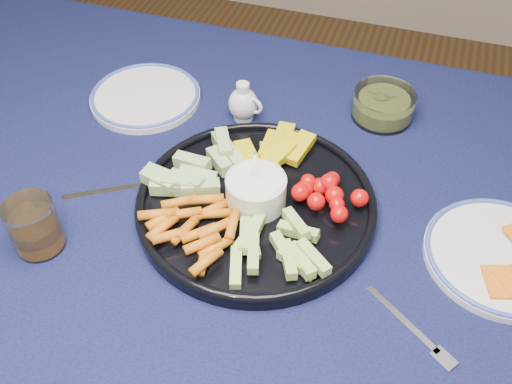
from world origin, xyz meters
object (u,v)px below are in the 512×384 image
(dining_table, at_px, (239,246))
(cheese_plate, at_px, (502,254))
(crudite_platter, at_px, (254,199))
(side_plate_extra, at_px, (145,96))
(juice_tumbler, at_px, (35,228))
(creamer_pitcher, at_px, (244,103))
(pickle_bowl, at_px, (383,106))

(dining_table, xyz_separation_m, cheese_plate, (0.40, 0.03, 0.10))
(crudite_platter, relative_size, side_plate_extra, 1.79)
(dining_table, height_order, juice_tumbler, juice_tumbler)
(juice_tumbler, bearing_deg, creamer_pitcher, 63.99)
(crudite_platter, height_order, creamer_pitcher, crudite_platter)
(crudite_platter, distance_m, juice_tumbler, 0.33)
(dining_table, height_order, cheese_plate, cheese_plate)
(dining_table, relative_size, creamer_pitcher, 21.55)
(creamer_pitcher, bearing_deg, cheese_plate, -22.58)
(pickle_bowl, bearing_deg, crudite_platter, -116.87)
(creamer_pitcher, distance_m, cheese_plate, 0.51)
(dining_table, distance_m, pickle_bowl, 0.38)
(pickle_bowl, xyz_separation_m, cheese_plate, (0.23, -0.28, -0.01))
(juice_tumbler, relative_size, side_plate_extra, 0.40)
(dining_table, height_order, crudite_platter, crudite_platter)
(crudite_platter, relative_size, creamer_pitcher, 4.97)
(creamer_pitcher, relative_size, side_plate_extra, 0.36)
(dining_table, distance_m, juice_tumbler, 0.33)
(creamer_pitcher, xyz_separation_m, cheese_plate, (0.47, -0.20, -0.02))
(side_plate_extra, bearing_deg, creamer_pitcher, 2.51)
(juice_tumbler, bearing_deg, crudite_platter, 31.32)
(dining_table, height_order, creamer_pitcher, creamer_pitcher)
(creamer_pitcher, xyz_separation_m, juice_tumbler, (-0.19, -0.39, 0.00))
(crudite_platter, bearing_deg, cheese_plate, 2.91)
(pickle_bowl, bearing_deg, creamer_pitcher, -160.74)
(cheese_plate, height_order, side_plate_extra, cheese_plate)
(cheese_plate, bearing_deg, pickle_bowl, 128.57)
(crudite_platter, distance_m, cheese_plate, 0.38)
(dining_table, relative_size, side_plate_extra, 7.74)
(dining_table, bearing_deg, side_plate_extra, 140.66)
(pickle_bowl, height_order, juice_tumbler, juice_tumbler)
(dining_table, relative_size, juice_tumbler, 19.19)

